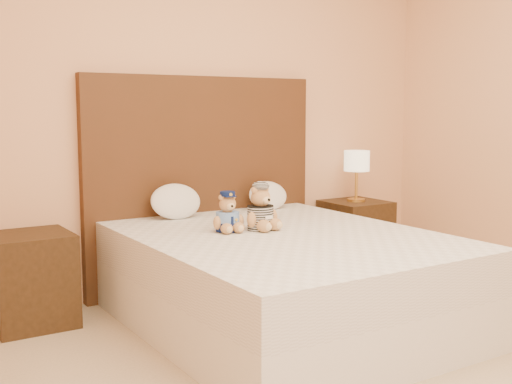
% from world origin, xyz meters
% --- Properties ---
extents(bed, '(1.60, 2.00, 0.55)m').
position_xyz_m(bed, '(0.00, 1.20, 0.28)').
color(bed, white).
rests_on(bed, ground).
extents(headboard, '(1.75, 0.08, 1.50)m').
position_xyz_m(headboard, '(0.00, 2.21, 0.75)').
color(headboard, '#472715').
rests_on(headboard, ground).
extents(nightstand_left, '(0.45, 0.45, 0.55)m').
position_xyz_m(nightstand_left, '(-1.25, 2.00, 0.28)').
color(nightstand_left, '#392312').
rests_on(nightstand_left, ground).
extents(nightstand_right, '(0.45, 0.45, 0.55)m').
position_xyz_m(nightstand_right, '(1.25, 2.00, 0.28)').
color(nightstand_right, '#392312').
rests_on(nightstand_right, ground).
extents(lamp, '(0.20, 0.20, 0.40)m').
position_xyz_m(lamp, '(1.25, 2.00, 0.85)').
color(lamp, gold).
rests_on(lamp, nightstand_right).
extents(teddy_police, '(0.22, 0.21, 0.24)m').
position_xyz_m(teddy_police, '(-0.24, 1.44, 0.67)').
color(teddy_police, '#A87041').
rests_on(teddy_police, bed).
extents(teddy_prisoner, '(0.28, 0.27, 0.27)m').
position_xyz_m(teddy_prisoner, '(-0.04, 1.39, 0.69)').
color(teddy_prisoner, '#A87041').
rests_on(teddy_prisoner, bed).
extents(pillow_left, '(0.36, 0.23, 0.25)m').
position_xyz_m(pillow_left, '(-0.30, 2.03, 0.68)').
color(pillow_left, white).
rests_on(pillow_left, bed).
extents(pillow_right, '(0.31, 0.20, 0.22)m').
position_xyz_m(pillow_right, '(0.44, 2.03, 0.66)').
color(pillow_right, white).
rests_on(pillow_right, bed).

